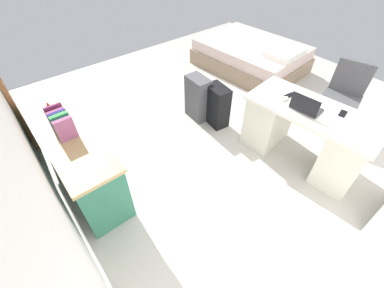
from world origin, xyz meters
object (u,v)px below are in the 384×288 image
object	(u,v)px
office_chair	(340,101)
bed	(251,56)
cell_phone_by_mouse	(290,95)
figurine_small	(48,106)
laptop	(306,107)
credenza	(74,153)
cell_phone_near_laptop	(343,114)
desk	(305,134)
suitcase_black	(217,106)
computer_mouse	(285,98)
suitcase_spare_grey	(198,98)

from	to	relation	value
office_chair	bed	world-z (taller)	office_chair
cell_phone_by_mouse	figurine_small	world-z (taller)	figurine_small
laptop	cell_phone_by_mouse	size ratio (longest dim) A/B	2.45
credenza	cell_phone_near_laptop	bearing A→B (deg)	-124.64
bed	figurine_small	bearing A→B (deg)	92.94
bed	figurine_small	world-z (taller)	figurine_small
office_chair	figurine_small	bearing A→B (deg)	61.19
cell_phone_by_mouse	desk	bearing A→B (deg)	-175.85
desk	office_chair	bearing A→B (deg)	-85.59
laptop	cell_phone_near_laptop	bearing A→B (deg)	-137.60
suitcase_black	figurine_small	world-z (taller)	figurine_small
credenza	suitcase_black	bearing A→B (deg)	-97.94
computer_mouse	cell_phone_near_laptop	xyz separation A→B (m)	(-0.56, -0.26, -0.01)
bed	cell_phone_near_laptop	distance (m)	2.58
office_chair	cell_phone_near_laptop	world-z (taller)	office_chair
cell_phone_by_mouse	figurine_small	distance (m)	2.72
suitcase_spare_grey	cell_phone_near_laptop	world-z (taller)	cell_phone_near_laptop
credenza	suitcase_black	xyz separation A→B (m)	(-0.27, -1.92, -0.07)
figurine_small	cell_phone_by_mouse	bearing A→B (deg)	-123.04
credenza	computer_mouse	world-z (taller)	computer_mouse
bed	computer_mouse	distance (m)	2.27
suitcase_spare_grey	cell_phone_by_mouse	bearing A→B (deg)	-154.17
office_chair	figurine_small	xyz separation A→B (m)	(1.75, 3.18, 0.38)
office_chair	bed	size ratio (longest dim) A/B	0.47
desk	suitcase_black	xyz separation A→B (m)	(1.17, 0.33, -0.09)
suitcase_black	office_chair	bearing A→B (deg)	-123.75
suitcase_black	cell_phone_by_mouse	size ratio (longest dim) A/B	4.40
laptop	cell_phone_near_laptop	world-z (taller)	laptop
suitcase_spare_grey	suitcase_black	bearing A→B (deg)	-155.24
office_chair	laptop	size ratio (longest dim) A/B	2.83
suitcase_spare_grey	computer_mouse	bearing A→B (deg)	-159.55
bed	office_chair	bearing A→B (deg)	167.71
desk	credenza	xyz separation A→B (m)	(1.44, 2.25, -0.02)
computer_mouse	credenza	bearing A→B (deg)	56.39
laptop	figurine_small	size ratio (longest dim) A/B	3.02
desk	cell_phone_by_mouse	size ratio (longest dim) A/B	11.06
laptop	figurine_small	xyz separation A→B (m)	(1.76, 2.15, 0.00)
cell_phone_near_laptop	laptop	bearing A→B (deg)	30.29
desk	suitcase_black	size ratio (longest dim) A/B	2.51
desk	bed	world-z (taller)	desk
desk	office_chair	size ratio (longest dim) A/B	1.60
credenza	bed	world-z (taller)	credenza
bed	computer_mouse	xyz separation A→B (m)	(-1.68, 1.44, 0.52)
office_chair	credenza	distance (m)	3.46
office_chair	laptop	bearing A→B (deg)	90.56
suitcase_spare_grey	cell_phone_by_mouse	world-z (taller)	cell_phone_by_mouse
credenza	bed	bearing A→B (deg)	-81.04
desk	cell_phone_near_laptop	distance (m)	0.46
bed	suitcase_spare_grey	distance (m)	1.88
suitcase_spare_grey	laptop	size ratio (longest dim) A/B	1.96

